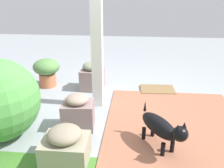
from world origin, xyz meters
name	(u,v)px	position (x,y,z in m)	size (l,w,h in m)	color
ground_plane	(122,113)	(0.00, 0.00, 0.00)	(12.00, 12.00, 0.00)	#949BA0
brick_path	(177,131)	(-0.72, 0.40, 0.01)	(1.80, 2.40, 0.02)	#9E6147
porch_pillar	(97,25)	(0.38, -0.25, 1.21)	(0.15, 0.15, 2.42)	white
stone_planter_nearest	(92,76)	(0.58, -0.88, 0.23)	(0.40, 0.43, 0.49)	gray
stone_planter_mid	(78,112)	(0.53, 0.42, 0.22)	(0.42, 0.36, 0.46)	gray
stone_planter_far	(65,146)	(0.51, 1.07, 0.18)	(0.47, 0.40, 0.40)	gray
terracotta_pot_spiky	(12,84)	(1.72, -0.25, 0.28)	(0.30, 0.30, 0.60)	#BF6F46
terracotta_pot_broad	(47,70)	(1.41, -0.91, 0.31)	(0.47, 0.47, 0.51)	#BD6C45
dog	(161,127)	(-0.47, 0.77, 0.27)	(0.49, 0.63, 0.47)	black
doormat	(157,90)	(-0.57, -0.91, 0.01)	(0.58, 0.40, 0.03)	olive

